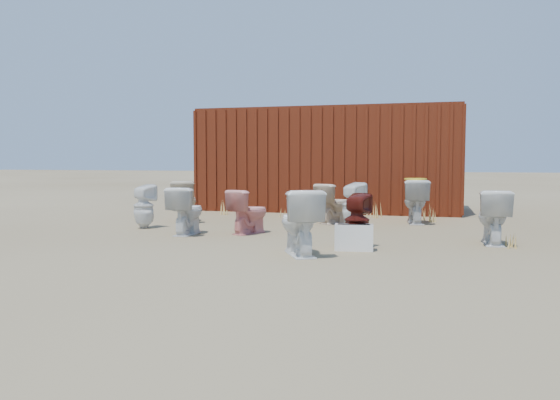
% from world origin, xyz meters
% --- Properties ---
extents(ground, '(100.00, 100.00, 0.00)m').
position_xyz_m(ground, '(0.00, 0.00, 0.00)').
color(ground, brown).
rests_on(ground, ground).
extents(shipping_container, '(6.00, 2.40, 2.40)m').
position_xyz_m(shipping_container, '(0.00, 5.20, 1.20)').
color(shipping_container, '#531D0D').
rests_on(shipping_container, ground).
extents(toilet_front_a, '(0.43, 0.75, 0.77)m').
position_xyz_m(toilet_front_a, '(-1.42, 0.12, 0.38)').
color(toilet_front_a, white).
rests_on(toilet_front_a, ground).
extents(toilet_front_pink, '(0.67, 0.81, 0.72)m').
position_xyz_m(toilet_front_pink, '(-0.49, 0.49, 0.36)').
color(toilet_front_pink, pink).
rests_on(toilet_front_pink, ground).
extents(toilet_front_c, '(0.79, 0.94, 0.83)m').
position_xyz_m(toilet_front_c, '(0.76, -1.26, 0.42)').
color(toilet_front_c, white).
rests_on(toilet_front_c, ground).
extents(toilet_front_maroon, '(0.41, 0.42, 0.74)m').
position_xyz_m(toilet_front_maroon, '(1.39, -0.54, 0.37)').
color(toilet_front_maroon, '#54140E').
rests_on(toilet_front_maroon, ground).
extents(toilet_front_e, '(0.46, 0.78, 0.78)m').
position_xyz_m(toilet_front_e, '(3.21, 0.33, 0.39)').
color(toilet_front_e, white).
rests_on(toilet_front_e, ground).
extents(toilet_back_a, '(0.44, 0.45, 0.77)m').
position_xyz_m(toilet_back_a, '(-2.50, 0.66, 0.38)').
color(toilet_back_a, white).
rests_on(toilet_back_a, ground).
extents(toilet_back_beige_left, '(0.66, 0.88, 0.80)m').
position_xyz_m(toilet_back_beige_left, '(-2.24, 1.78, 0.40)').
color(toilet_back_beige_left, beige).
rests_on(toilet_back_beige_left, ground).
extents(toilet_back_beige_right, '(0.74, 0.85, 0.75)m').
position_xyz_m(toilet_back_beige_right, '(0.60, 2.29, 0.38)').
color(toilet_back_beige_right, beige).
rests_on(toilet_back_beige_right, ground).
extents(toilet_back_yellowlid, '(0.56, 0.86, 0.83)m').
position_xyz_m(toilet_back_yellowlid, '(2.08, 2.70, 0.41)').
color(toilet_back_yellowlid, silver).
rests_on(toilet_back_yellowlid, ground).
extents(toilet_back_e, '(0.50, 0.51, 0.81)m').
position_xyz_m(toilet_back_e, '(1.05, 1.58, 0.40)').
color(toilet_back_e, white).
rests_on(toilet_back_e, ground).
extents(yellow_lid, '(0.42, 0.52, 0.02)m').
position_xyz_m(yellow_lid, '(2.08, 2.70, 0.84)').
color(yellow_lid, yellow).
rests_on(yellow_lid, toilet_back_yellowlid).
extents(loose_tank, '(0.52, 0.26, 0.35)m').
position_xyz_m(loose_tank, '(1.38, -0.74, 0.17)').
color(loose_tank, white).
rests_on(loose_tank, ground).
extents(loose_lid_near, '(0.49, 0.57, 0.02)m').
position_xyz_m(loose_lid_near, '(-1.29, 2.63, 0.01)').
color(loose_lid_near, '#C5B28F').
rests_on(loose_lid_near, ground).
extents(loose_lid_far, '(0.55, 0.59, 0.02)m').
position_xyz_m(loose_lid_far, '(-0.42, 3.46, 0.01)').
color(loose_lid_far, tan).
rests_on(loose_lid_far, ground).
extents(weed_clump_a, '(0.36, 0.36, 0.29)m').
position_xyz_m(weed_clump_a, '(-2.05, 3.23, 0.15)').
color(weed_clump_a, tan).
rests_on(weed_clump_a, ground).
extents(weed_clump_b, '(0.32, 0.32, 0.26)m').
position_xyz_m(weed_clump_b, '(0.31, 2.95, 0.13)').
color(weed_clump_b, tan).
rests_on(weed_clump_b, ground).
extents(weed_clump_c, '(0.36, 0.36, 0.30)m').
position_xyz_m(weed_clump_c, '(2.29, 3.11, 0.15)').
color(weed_clump_c, tan).
rests_on(weed_clump_c, ground).
extents(weed_clump_d, '(0.30, 0.30, 0.24)m').
position_xyz_m(weed_clump_d, '(-0.53, 3.17, 0.12)').
color(weed_clump_d, tan).
rests_on(weed_clump_d, ground).
extents(weed_clump_e, '(0.34, 0.34, 0.31)m').
position_xyz_m(weed_clump_e, '(1.26, 3.50, 0.15)').
color(weed_clump_e, tan).
rests_on(weed_clump_e, ground).
extents(weed_clump_f, '(0.28, 0.28, 0.21)m').
position_xyz_m(weed_clump_f, '(3.35, 0.05, 0.10)').
color(weed_clump_f, tan).
rests_on(weed_clump_f, ground).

